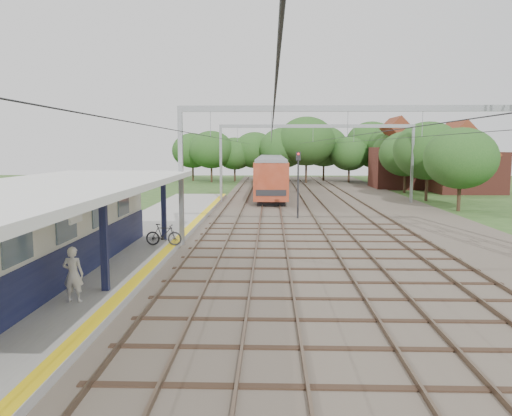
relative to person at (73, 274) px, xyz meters
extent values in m
plane|color=#2D4C1E|center=(6.45, -4.75, -1.20)|extent=(160.00, 160.00, 0.00)
cube|color=#473D33|center=(10.45, 25.25, -1.15)|extent=(18.00, 90.00, 0.10)
cube|color=gray|center=(-1.05, 9.25, -1.02)|extent=(5.00, 52.00, 0.35)
cube|color=yellow|center=(1.20, 9.25, -0.84)|extent=(0.45, 52.00, 0.01)
cube|color=beige|center=(-2.45, 2.25, 0.85)|extent=(3.20, 18.00, 3.40)
cube|color=#13173E|center=(-0.83, 2.25, -0.15)|extent=(0.06, 18.00, 1.40)
cube|color=slate|center=(-0.82, 2.25, 1.35)|extent=(0.05, 16.00, 1.30)
cube|color=#13173E|center=(0.55, 1.25, 0.75)|extent=(0.22, 0.22, 3.20)
cube|color=#13173E|center=(0.55, 10.25, 0.75)|extent=(0.22, 0.22, 3.20)
cube|color=silver|center=(-1.35, 1.25, 2.47)|extent=(6.40, 20.00, 0.24)
cube|color=white|center=(0.45, -0.75, 1.80)|extent=(0.06, 0.85, 0.26)
cube|color=brown|center=(2.23, 25.25, -1.02)|extent=(0.07, 88.00, 0.15)
cube|color=brown|center=(3.67, 25.25, -1.02)|extent=(0.07, 88.00, 0.15)
cube|color=brown|center=(5.23, 25.25, -1.02)|extent=(0.07, 88.00, 0.15)
cube|color=brown|center=(6.67, 25.25, -1.02)|extent=(0.07, 88.00, 0.15)
cube|color=brown|center=(8.93, 25.25, -1.02)|extent=(0.07, 88.00, 0.15)
cube|color=brown|center=(10.37, 25.25, -1.02)|extent=(0.07, 88.00, 0.15)
cube|color=brown|center=(12.53, 25.25, -1.02)|extent=(0.07, 88.00, 0.15)
cube|color=brown|center=(13.97, 25.25, -1.02)|extent=(0.07, 88.00, 0.15)
cube|color=gray|center=(1.45, 10.25, 2.30)|extent=(0.22, 0.22, 7.00)
cube|color=gray|center=(9.95, 10.25, 5.65)|extent=(17.00, 0.20, 0.30)
cube|color=gray|center=(1.45, 30.25, 2.30)|extent=(0.22, 0.22, 7.00)
cube|color=gray|center=(18.45, 30.25, 2.30)|extent=(0.22, 0.22, 7.00)
cube|color=gray|center=(9.95, 30.25, 5.65)|extent=(17.00, 0.20, 0.30)
cylinder|color=black|center=(2.95, 25.25, 4.30)|extent=(0.02, 88.00, 0.02)
cylinder|color=black|center=(5.95, 25.25, 4.30)|extent=(0.02, 88.00, 0.02)
cylinder|color=black|center=(9.65, 25.25, 4.30)|extent=(0.02, 88.00, 0.02)
cylinder|color=black|center=(13.25, 25.25, 4.30)|extent=(0.02, 88.00, 0.02)
cylinder|color=#382619|center=(-3.55, 56.25, 0.24)|extent=(0.28, 0.28, 2.88)
ellipsoid|color=#184318|center=(-3.55, 56.25, 3.76)|extent=(6.72, 6.72, 5.76)
cylinder|color=#382619|center=(2.45, 58.25, 0.06)|extent=(0.28, 0.28, 2.52)
ellipsoid|color=#184318|center=(2.45, 58.25, 3.14)|extent=(5.88, 5.88, 5.04)
cylinder|color=#382619|center=(8.45, 55.25, 0.42)|extent=(0.28, 0.28, 3.24)
ellipsoid|color=#184318|center=(8.45, 55.25, 4.38)|extent=(7.56, 7.56, 6.48)
cylinder|color=#382619|center=(14.45, 57.25, 0.15)|extent=(0.28, 0.28, 2.70)
ellipsoid|color=#184318|center=(14.45, 57.25, 3.45)|extent=(6.30, 6.30, 5.40)
cylinder|color=#382619|center=(20.95, 33.25, 0.06)|extent=(0.28, 0.28, 2.52)
ellipsoid|color=#184318|center=(20.95, 33.25, 3.14)|extent=(5.88, 5.88, 5.04)
cylinder|color=#382619|center=(21.45, 49.25, 0.24)|extent=(0.28, 0.28, 2.88)
ellipsoid|color=#184318|center=(21.45, 49.25, 3.76)|extent=(6.72, 6.72, 5.76)
cube|color=brown|center=(27.45, 41.25, 1.05)|extent=(7.00, 6.00, 4.50)
cube|color=maroon|center=(27.45, 41.25, 4.20)|extent=(4.99, 6.12, 4.99)
cube|color=brown|center=(22.45, 47.25, 1.30)|extent=(8.00, 6.00, 5.00)
cube|color=maroon|center=(22.45, 47.25, 4.70)|extent=(5.52, 6.12, 5.52)
imported|color=beige|center=(0.00, 0.00, 0.00)|extent=(0.62, 0.41, 1.69)
imported|color=black|center=(0.85, 8.73, -0.33)|extent=(1.74, 0.57, 1.03)
cube|color=black|center=(5.95, 35.12, -0.88)|extent=(2.34, 16.69, 0.44)
cube|color=maroon|center=(5.95, 35.12, 0.94)|extent=(2.92, 18.14, 3.18)
cube|color=black|center=(5.95, 35.12, 1.27)|extent=(2.96, 16.69, 0.91)
cube|color=slate|center=(5.95, 35.12, 2.65)|extent=(2.69, 18.14, 0.28)
cube|color=black|center=(5.95, 53.86, -0.88)|extent=(2.34, 16.69, 0.44)
cube|color=maroon|center=(5.95, 53.86, 0.94)|extent=(2.92, 18.14, 3.18)
cube|color=black|center=(5.95, 53.86, 1.27)|extent=(2.96, 16.69, 0.91)
cube|color=slate|center=(5.95, 53.86, 2.65)|extent=(2.69, 18.14, 0.28)
cylinder|color=black|center=(7.80, 19.92, 0.95)|extent=(0.13, 0.13, 4.28)
cube|color=black|center=(7.80, 19.92, 3.19)|extent=(0.34, 0.22, 0.59)
sphere|color=red|center=(7.80, 19.82, 3.34)|extent=(0.15, 0.15, 0.15)
camera|label=1|loc=(5.91, -14.41, 3.77)|focal=35.00mm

